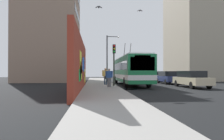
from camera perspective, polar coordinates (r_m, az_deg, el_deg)
The scene contains 14 objects.
ground_plane at distance 20.38m, azimuth 1.24°, elevation -4.73°, with size 80.00×80.00×0.00m, color black.
sidewalk_slab at distance 20.26m, azimuth -3.27°, elevation -4.54°, with size 48.00×3.20×0.15m, color gray.
graffiti_wall at distance 16.15m, azimuth -8.97°, elevation 1.41°, with size 13.82×0.32×4.08m.
building_far_left at distance 34.61m, azimuth -16.94°, elevation 10.60°, with size 11.65×8.54×16.33m.
building_far_right at distance 40.44m, azimuth 23.82°, elevation 10.73°, with size 11.43×9.93×18.73m.
city_bus at distance 22.88m, azimuth 5.07°, elevation 0.11°, with size 12.00×2.52×4.91m.
parked_car_champagne at distance 20.62m, azimuth 21.58°, elevation -2.32°, with size 4.86×1.79×1.58m.
parked_car_navy at distance 26.18m, azimuth 15.57°, elevation -1.96°, with size 4.30×1.78×1.58m.
parked_car_white at distance 31.73m, azimuth 11.79°, elevation -1.72°, with size 4.22×1.74×1.58m.
pedestrian_midblock at distance 21.03m, azimuth -1.85°, elevation -1.38°, with size 0.23×0.69×1.74m.
pedestrian_at_curb at distance 17.95m, azimuth -0.85°, elevation -1.75°, with size 0.22×0.74×1.65m.
traffic_light at distance 19.26m, azimuth 0.57°, elevation 3.47°, with size 0.49×0.28×3.98m.
street_lamp at distance 27.70m, azimuth -0.98°, elevation 4.28°, with size 0.44×1.81×6.36m.
curbside_puddle at distance 17.38m, azimuth 4.39°, elevation -5.45°, with size 1.71×1.71×0.00m, color black.
Camera 1 is at (-20.20, 2.30, 1.49)m, focal length 32.27 mm.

